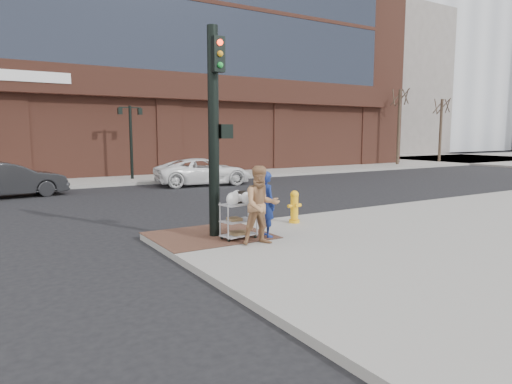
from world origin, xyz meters
TOP-DOWN VIEW (x-y plane):
  - ground at (0.00, 0.00)m, footprint 220.00×220.00m
  - sidewalk_far at (12.50, 32.00)m, footprint 65.00×36.00m
  - brick_curb_ramp at (-0.60, 0.90)m, footprint 2.80×2.40m
  - filler_block at (40.00, 38.00)m, footprint 14.00×20.00m
  - bare_tree_a at (24.00, 16.50)m, footprint 1.80×1.80m
  - bare_tree_b at (30.00, 17.00)m, footprint 1.80×1.80m
  - lamp_post at (2.00, 16.00)m, footprint 1.32×0.22m
  - traffic_signal_pole at (-0.48, 0.77)m, footprint 0.61×0.51m
  - woman_blue at (0.53, 0.05)m, footprint 0.40×0.60m
  - pedestrian_tan at (0.01, -0.52)m, footprint 0.99×0.84m
  - sedan_dark at (-4.27, 12.30)m, footprint 4.63×2.14m
  - minivan_white at (4.62, 12.31)m, footprint 5.20×2.88m
  - utility_cart at (-0.17, 0.20)m, footprint 0.90×0.60m
  - fire_hydrant at (2.16, 1.11)m, footprint 0.43×0.30m

SIDE VIEW (x-z plane):
  - ground at x=0.00m, z-range 0.00..0.00m
  - sidewalk_far at x=12.50m, z-range 0.00..0.15m
  - brick_curb_ramp at x=-0.60m, z-range 0.15..0.16m
  - fire_hydrant at x=2.16m, z-range 0.16..1.08m
  - utility_cart at x=-0.17m, z-range 0.10..1.25m
  - minivan_white at x=4.62m, z-range 0.00..1.38m
  - sedan_dark at x=-4.27m, z-range 0.00..1.47m
  - woman_blue at x=0.53m, z-range 0.15..1.76m
  - pedestrian_tan at x=0.01m, z-range 0.15..1.94m
  - lamp_post at x=2.00m, z-range 0.62..4.62m
  - traffic_signal_pole at x=-0.48m, z-range 0.33..5.33m
  - bare_tree_b at x=30.00m, z-range 2.44..9.14m
  - bare_tree_a at x=24.00m, z-range 2.67..9.87m
  - filler_block at x=40.00m, z-range 0.00..18.00m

